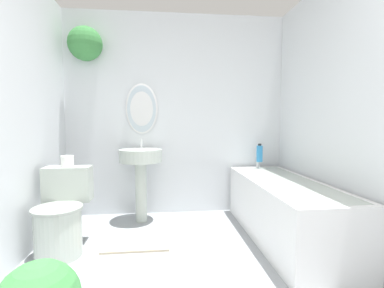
{
  "coord_description": "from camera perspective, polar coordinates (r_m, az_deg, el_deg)",
  "views": [
    {
      "loc": [
        -0.18,
        -0.54,
        1.11
      ],
      "look_at": [
        0.07,
        1.76,
        0.93
      ],
      "focal_mm": 26.0,
      "sensor_mm": 36.0,
      "label": 1
    }
  ],
  "objects": [
    {
      "name": "bath_mat",
      "position": [
        2.72,
        -11.31,
        -19.43
      ],
      "size": [
        0.59,
        0.33,
        0.02
      ],
      "color": "#B7A88E",
      "rests_on": "ground_plane"
    },
    {
      "name": "toilet",
      "position": [
        2.68,
        -25.23,
        -13.31
      ],
      "size": [
        0.41,
        0.57,
        0.71
      ],
      "color": "#B2BCB2",
      "rests_on": "ground_plane"
    },
    {
      "name": "wall_back",
      "position": [
        3.39,
        -5.34,
        7.57
      ],
      "size": [
        2.72,
        0.37,
        2.4
      ],
      "color": "silver",
      "rests_on": "ground_plane"
    },
    {
      "name": "wall_right",
      "position": [
        2.47,
        31.67,
        5.91
      ],
      "size": [
        0.06,
        2.95,
        2.4
      ],
      "color": "silver",
      "rests_on": "ground_plane"
    },
    {
      "name": "pedestal_sink",
      "position": [
        3.14,
        -10.47,
        -4.26
      ],
      "size": [
        0.47,
        0.47,
        0.91
      ],
      "color": "#B2BCB2",
      "rests_on": "ground_plane"
    },
    {
      "name": "bathtub",
      "position": [
        2.85,
        18.41,
        -12.43
      ],
      "size": [
        0.62,
        1.7,
        0.64
      ],
      "color": "silver",
      "rests_on": "ground_plane"
    },
    {
      "name": "toilet_paper_roll",
      "position": [
        2.76,
        -24.21,
        -3.24
      ],
      "size": [
        0.11,
        0.11,
        0.1
      ],
      "color": "white",
      "rests_on": "toilet"
    },
    {
      "name": "shampoo_bottle",
      "position": [
        3.42,
        13.68,
        -1.87
      ],
      "size": [
        0.07,
        0.07,
        0.22
      ],
      "color": "#2D84C6",
      "rests_on": "bathtub"
    }
  ]
}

